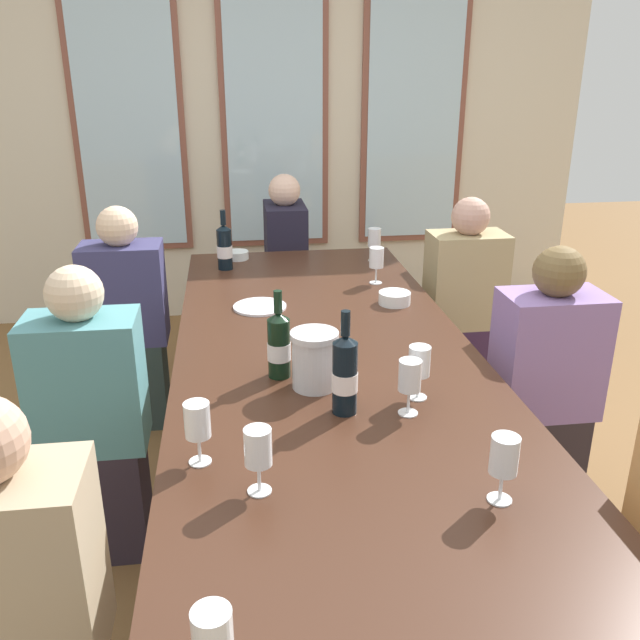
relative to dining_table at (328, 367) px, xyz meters
The scene contains 24 objects.
ground_plane 0.68m from the dining_table, ahead, with size 12.00×12.00×0.00m, color brown.
back_wall_with_windows 2.61m from the dining_table, 90.00° to the left, with size 4.29×0.10×2.90m.
dining_table is the anchor object (origin of this frame).
white_plate_0 0.56m from the dining_table, 113.02° to the left, with size 0.23×0.23×0.01m, color white.
metal_pitcher 0.31m from the dining_table, 107.40° to the right, with size 0.16×0.16×0.19m.
wine_bottle_0 1.19m from the dining_table, 107.93° to the left, with size 0.08×0.08×0.30m.
wine_bottle_1 0.30m from the dining_table, 139.00° to the right, with size 0.08×0.08×0.30m.
wine_bottle_2 0.47m from the dining_table, 91.77° to the right, with size 0.08×0.08×0.32m.
tasting_bowl_0 1.33m from the dining_table, 102.94° to the left, with size 0.12×0.12×0.04m, color white.
tasting_bowl_1 0.61m from the dining_table, 53.11° to the left, with size 0.14×0.14×0.05m, color white.
wine_glass_0 0.98m from the dining_table, 72.86° to the right, with size 0.07×0.07×0.17m.
wine_glass_1 0.53m from the dining_table, 69.83° to the right, with size 0.07×0.07×0.17m.
wine_glass_2 0.87m from the dining_table, 66.15° to the left, with size 0.07×0.07×0.17m.
wine_glass_3 1.25m from the dining_table, 70.24° to the left, with size 0.07×0.07×0.17m.
wine_glass_4 1.42m from the dining_table, 105.89° to the right, with size 0.07×0.07×0.17m.
wine_glass_5 0.80m from the dining_table, 123.64° to the right, with size 0.07×0.07×0.17m.
wine_glass_6 0.48m from the dining_table, 58.85° to the right, with size 0.07×0.07×0.17m.
wine_glass_7 0.87m from the dining_table, 109.64° to the right, with size 0.07×0.07×0.17m.
seated_person_0 0.86m from the dining_table, behind, with size 0.38×0.24×1.11m.
seated_person_1 0.86m from the dining_table, ahead, with size 0.38×0.24×1.11m.
seated_person_2 1.27m from the dining_table, 131.91° to the left, with size 0.38×0.24×1.11m.
seated_person_3 1.26m from the dining_table, 47.67° to the left, with size 0.38×0.24×1.11m.
seated_person_4 1.28m from the dining_table, 131.63° to the right, with size 0.38×0.24×1.11m.
seated_person_6 1.77m from the dining_table, 90.00° to the left, with size 0.24×0.38×1.11m.
Camera 1 is at (-0.33, -2.20, 1.73)m, focal length 37.70 mm.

